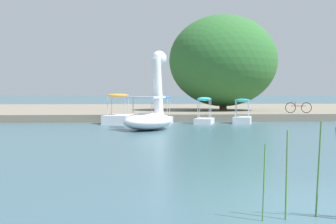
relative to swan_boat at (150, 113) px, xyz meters
name	(u,v)px	position (x,y,z in m)	size (l,w,h in m)	color
shore_bank_far	(166,110)	(2.14, 18.80, -0.56)	(151.72, 26.60, 0.44)	slate
swan_boat	(150,113)	(0.00, 0.00, 0.00)	(3.19, 3.72, 3.71)	white
pedal_boat_teal	(242,116)	(5.32, 4.17, -0.35)	(1.43, 2.05, 1.38)	white
pedal_boat_cyan	(204,116)	(3.17, 4.11, -0.37)	(1.40, 1.99, 1.47)	white
pedal_boat_blue	(161,115)	(0.77, 4.19, -0.29)	(1.53, 2.38, 1.56)	white
pedal_boat_orange	(118,116)	(-1.58, 4.20, -0.33)	(1.74, 2.53, 1.66)	white
tree_willow_near_path	(223,61)	(5.75, 12.02, 3.23)	(8.53, 7.97, 6.86)	#4C3823
bicycle_parked	(298,108)	(9.56, 7.04, 0.00)	(1.65, 0.19, 0.68)	black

